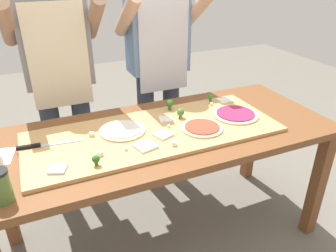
% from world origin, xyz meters
% --- Properties ---
extents(ground_plane, '(8.00, 8.00, 0.00)m').
position_xyz_m(ground_plane, '(0.00, 0.00, 0.00)').
color(ground_plane, '#6B665B').
extents(prep_table, '(1.88, 0.79, 0.77)m').
position_xyz_m(prep_table, '(0.00, 0.00, 0.67)').
color(prep_table, brown).
rests_on(prep_table, ground).
extents(cutting_board, '(1.33, 0.53, 0.02)m').
position_xyz_m(cutting_board, '(-0.05, -0.01, 0.78)').
color(cutting_board, tan).
rests_on(cutting_board, prep_table).
extents(chefs_knife, '(0.31, 0.05, 0.02)m').
position_xyz_m(chefs_knife, '(-0.62, 0.06, 0.79)').
color(chefs_knife, '#B7BABF').
rests_on(chefs_knife, cutting_board).
extents(pizza_whole_white_garlic, '(0.24, 0.24, 0.02)m').
position_xyz_m(pizza_whole_white_garlic, '(-0.21, 0.05, 0.79)').
color(pizza_whole_white_garlic, beige).
rests_on(pizza_whole_white_garlic, cutting_board).
extents(pizza_whole_tomato_red, '(0.22, 0.22, 0.02)m').
position_xyz_m(pizza_whole_tomato_red, '(0.18, -0.10, 0.79)').
color(pizza_whole_tomato_red, beige).
rests_on(pizza_whole_tomato_red, cutting_board).
extents(pizza_whole_beet_magenta, '(0.27, 0.27, 0.02)m').
position_xyz_m(pizza_whole_beet_magenta, '(0.44, -0.03, 0.79)').
color(pizza_whole_beet_magenta, beige).
rests_on(pizza_whole_beet_magenta, cutting_board).
extents(pizza_slice_near_right, '(0.11, 0.11, 0.01)m').
position_xyz_m(pizza_slice_near_right, '(-0.16, -0.15, 0.79)').
color(pizza_slice_near_right, silver).
rests_on(pizza_slice_near_right, cutting_board).
extents(pizza_slice_near_left, '(0.11, 0.11, 0.01)m').
position_xyz_m(pizza_slice_near_left, '(-0.04, -0.08, 0.79)').
color(pizza_slice_near_left, silver).
rests_on(pizza_slice_near_left, cutting_board).
extents(pizza_slice_center, '(0.09, 0.09, 0.01)m').
position_xyz_m(pizza_slice_center, '(0.05, 0.08, 0.79)').
color(pizza_slice_center, silver).
rests_on(pizza_slice_center, cutting_board).
extents(pizza_slice_far_left, '(0.08, 0.08, 0.01)m').
position_xyz_m(pizza_slice_far_left, '(0.50, 0.17, 0.79)').
color(pizza_slice_far_left, silver).
rests_on(pizza_slice_far_left, cutting_board).
extents(pizza_slice_far_right, '(0.09, 0.09, 0.01)m').
position_xyz_m(pizza_slice_far_right, '(-0.57, -0.18, 0.79)').
color(pizza_slice_far_right, silver).
rests_on(pizza_slice_far_right, cutting_board).
extents(broccoli_floret_front_left, '(0.04, 0.04, 0.05)m').
position_xyz_m(broccoli_floret_front_left, '(-0.41, -0.21, 0.82)').
color(broccoli_floret_front_left, '#366618').
rests_on(broccoli_floret_front_left, cutting_board).
extents(broccoli_floret_center_left, '(0.04, 0.04, 0.05)m').
position_xyz_m(broccoli_floret_center_left, '(0.42, 0.21, 0.82)').
color(broccoli_floret_center_left, '#3F7220').
rests_on(broccoli_floret_center_left, cutting_board).
extents(broccoli_floret_center_right, '(0.04, 0.04, 0.06)m').
position_xyz_m(broccoli_floret_center_right, '(0.13, 0.20, 0.83)').
color(broccoli_floret_center_right, '#366618').
rests_on(broccoli_floret_center_right, cutting_board).
extents(broccoli_floret_front_right, '(0.04, 0.04, 0.06)m').
position_xyz_m(broccoli_floret_front_right, '(0.14, 0.07, 0.82)').
color(broccoli_floret_front_right, '#487A23').
rests_on(broccoli_floret_front_right, cutting_board).
extents(cheese_crumble_a, '(0.02, 0.02, 0.02)m').
position_xyz_m(cheese_crumble_a, '(0.39, 0.15, 0.79)').
color(cheese_crumble_a, silver).
rests_on(cheese_crumble_a, cutting_board).
extents(cheese_crumble_b, '(0.03, 0.03, 0.02)m').
position_xyz_m(cheese_crumble_b, '(-0.37, 0.06, 0.80)').
color(cheese_crumble_b, silver).
rests_on(cheese_crumble_b, cutting_board).
extents(cheese_crumble_c, '(0.02, 0.02, 0.01)m').
position_xyz_m(cheese_crumble_c, '(-0.25, -0.14, 0.79)').
color(cheese_crumble_c, silver).
rests_on(cheese_crumble_c, cutting_board).
extents(cheese_crumble_d, '(0.02, 0.02, 0.01)m').
position_xyz_m(cheese_crumble_d, '(0.03, -0.01, 0.79)').
color(cheese_crumble_d, white).
rests_on(cheese_crumble_d, cutting_board).
extents(cheese_crumble_e, '(0.03, 0.03, 0.02)m').
position_xyz_m(cheese_crumble_e, '(-0.38, -0.14, 0.80)').
color(cheese_crumble_e, silver).
rests_on(cheese_crumble_e, cutting_board).
extents(cheese_crumble_f, '(0.03, 0.03, 0.02)m').
position_xyz_m(cheese_crumble_f, '(-0.03, -0.20, 0.80)').
color(cheese_crumble_f, white).
rests_on(cheese_crumble_f, cutting_board).
extents(sauce_jar, '(0.08, 0.08, 0.14)m').
position_xyz_m(sauce_jar, '(-0.78, -0.28, 0.84)').
color(sauce_jar, '#517033').
rests_on(sauce_jar, prep_table).
extents(recipe_note, '(0.15, 0.18, 0.00)m').
position_xyz_m(recipe_note, '(-0.80, 0.07, 0.77)').
color(recipe_note, white).
rests_on(recipe_note, prep_table).
extents(cook_left, '(0.54, 0.39, 1.67)m').
position_xyz_m(cook_left, '(-0.44, 0.60, 1.00)').
color(cook_left, '#333847').
rests_on(cook_left, ground).
extents(cook_right, '(0.54, 0.39, 1.67)m').
position_xyz_m(cook_right, '(0.22, 0.60, 1.00)').
color(cook_right, '#333847').
rests_on(cook_right, ground).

